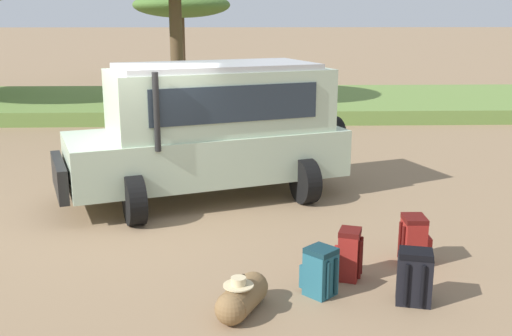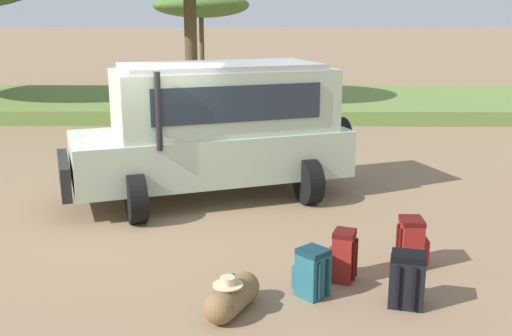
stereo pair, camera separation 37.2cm
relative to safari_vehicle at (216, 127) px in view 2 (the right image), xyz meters
name	(u,v)px [view 2 (the right image)]	position (x,y,z in m)	size (l,w,h in m)	color
ground_plane	(148,214)	(-1.10, -1.07, -1.29)	(320.00, 320.00, 0.00)	#8C7051
grass_bank	(208,103)	(-1.10, 10.70, -1.07)	(120.00, 7.00, 0.44)	olive
safari_vehicle	(216,127)	(0.00, 0.00, 0.00)	(5.43, 3.71, 2.44)	#B2C6A8
backpack_beside_front_wheel	(312,273)	(1.42, -4.06, -1.00)	(0.47, 0.47, 0.60)	#235B6B
backpack_cluster_center	(343,256)	(1.85, -3.61, -0.98)	(0.41, 0.39, 0.66)	maroon
backpack_near_rear_wheel	(412,243)	(2.82, -3.16, -0.97)	(0.40, 0.40, 0.66)	maroon
backpack_outermost	(407,280)	(2.49, -4.31, -0.98)	(0.45, 0.45, 0.65)	black
duffel_bag_low_black_case	(232,297)	(0.49, -4.49, -1.11)	(0.61, 0.89, 0.47)	brown
acacia_tree_centre_back	(201,5)	(-2.45, 22.59, 2.48)	(5.21, 4.56, 4.46)	brown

